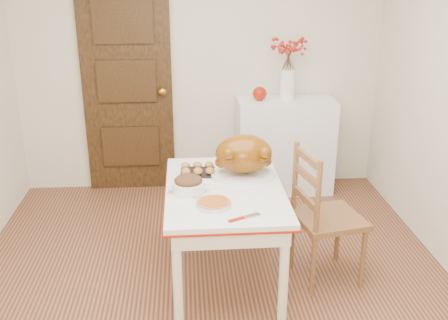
{
  "coord_description": "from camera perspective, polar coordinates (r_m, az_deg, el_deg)",
  "views": [
    {
      "loc": [
        -0.16,
        -2.98,
        2.14
      ],
      "look_at": [
        0.1,
        0.31,
        0.89
      ],
      "focal_mm": 41.67,
      "sensor_mm": 36.0,
      "label": 1
    }
  ],
  "objects": [
    {
      "name": "chair_oak",
      "position": [
        3.72,
        11.44,
        -5.95
      ],
      "size": [
        0.51,
        0.51,
        0.99
      ],
      "primitive_type": null,
      "rotation": [
        0.0,
        0.0,
        1.76
      ],
      "color": "brown",
      "rests_on": "floor"
    },
    {
      "name": "shaker_pair",
      "position": [
        3.95,
        3.75,
        0.16
      ],
      "size": [
        0.09,
        0.05,
        0.09
      ],
      "primitive_type": null,
      "rotation": [
        0.0,
        0.0,
        0.15
      ],
      "color": "white",
      "rests_on": "kitchen_table"
    },
    {
      "name": "kitchen_table",
      "position": [
        3.7,
        0.06,
        -8.05
      ],
      "size": [
        0.82,
        1.19,
        0.71
      ],
      "primitive_type": null,
      "color": "white",
      "rests_on": "floor"
    },
    {
      "name": "turkey_platter",
      "position": [
        3.69,
        2.18,
        0.43
      ],
      "size": [
        0.53,
        0.45,
        0.3
      ],
      "primitive_type": null,
      "rotation": [
        0.0,
        0.0,
        0.17
      ],
      "color": "brown",
      "rests_on": "kitchen_table"
    },
    {
      "name": "carving_knife",
      "position": [
        3.38,
        -2.6,
        -4.14
      ],
      "size": [
        0.28,
        0.19,
        0.01
      ],
      "primitive_type": null,
      "rotation": [
        0.0,
        0.0,
        -0.48
      ],
      "color": "silver",
      "rests_on": "kitchen_table"
    },
    {
      "name": "rolls_tray",
      "position": [
        3.77,
        -2.9,
        -1.0
      ],
      "size": [
        0.26,
        0.21,
        0.07
      ],
      "primitive_type": null,
      "rotation": [
        0.0,
        0.0,
        -0.07
      ],
      "color": "#AD7E3C",
      "rests_on": "kitchen_table"
    },
    {
      "name": "door_back",
      "position": [
        5.1,
        -10.54,
        7.83
      ],
      "size": [
        0.85,
        0.06,
        2.06
      ],
      "primitive_type": "cube",
      "color": "black",
      "rests_on": "ground"
    },
    {
      "name": "floor",
      "position": [
        3.67,
        -1.21,
        -14.92
      ],
      "size": [
        3.5,
        4.0,
        0.0
      ],
      "primitive_type": "cube",
      "color": "#482314",
      "rests_on": "ground"
    },
    {
      "name": "drinking_glass",
      "position": [
        4.0,
        0.51,
        0.56
      ],
      "size": [
        0.07,
        0.07,
        0.1
      ],
      "primitive_type": "cylinder",
      "rotation": [
        0.0,
        0.0,
        -0.34
      ],
      "color": "white",
      "rests_on": "kitchen_table"
    },
    {
      "name": "pumpkin_pie",
      "position": [
        3.27,
        -1.14,
        -4.7
      ],
      "size": [
        0.26,
        0.26,
        0.05
      ],
      "primitive_type": "cylinder",
      "rotation": [
        0.0,
        0.0,
        0.2
      ],
      "color": "#B44B1A",
      "rests_on": "kitchen_table"
    },
    {
      "name": "wall_back",
      "position": [
        5.06,
        -2.64,
        10.59
      ],
      "size": [
        3.5,
        0.0,
        2.5
      ],
      "primitive_type": "cube",
      "color": "beige",
      "rests_on": "ground"
    },
    {
      "name": "berry_vase",
      "position": [
        4.94,
        7.04,
        9.95
      ],
      "size": [
        0.31,
        0.31,
        0.6
      ],
      "primitive_type": null,
      "color": "white",
      "rests_on": "sideboard"
    },
    {
      "name": "sideboard",
      "position": [
        5.14,
        6.67,
        1.55
      ],
      "size": [
        0.93,
        0.41,
        0.93
      ],
      "primitive_type": "cube",
      "color": "white",
      "rests_on": "floor"
    },
    {
      "name": "stuffing_dish",
      "position": [
        3.47,
        -3.93,
        -2.66
      ],
      "size": [
        0.31,
        0.27,
        0.11
      ],
      "primitive_type": null,
      "rotation": [
        0.0,
        0.0,
        -0.18
      ],
      "color": "#54361C",
      "rests_on": "kitchen_table"
    },
    {
      "name": "pie_server",
      "position": [
        3.13,
        2.24,
        -6.3
      ],
      "size": [
        0.22,
        0.15,
        0.01
      ],
      "primitive_type": null,
      "rotation": [
        0.0,
        0.0,
        0.45
      ],
      "color": "silver",
      "rests_on": "kitchen_table"
    },
    {
      "name": "apple",
      "position": [
        4.95,
        3.93,
        7.29
      ],
      "size": [
        0.13,
        0.13,
        0.13
      ],
      "primitive_type": "sphere",
      "color": "#A11805",
      "rests_on": "sideboard"
    }
  ]
}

